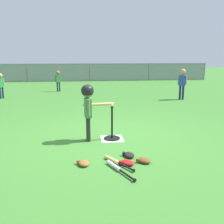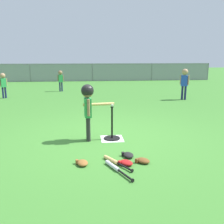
% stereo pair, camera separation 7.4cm
% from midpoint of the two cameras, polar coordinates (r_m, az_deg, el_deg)
% --- Properties ---
extents(ground_plane, '(60.00, 60.00, 0.00)m').
position_cam_midpoint_polar(ground_plane, '(5.04, -0.19, -5.90)').
color(ground_plane, '#3D7A2D').
extents(home_plate, '(0.44, 0.44, 0.01)m').
position_cam_midpoint_polar(home_plate, '(4.96, 0.43, -6.17)').
color(home_plate, white).
rests_on(home_plate, ground_plane).
extents(batting_tee, '(0.32, 0.32, 0.66)m').
position_cam_midpoint_polar(batting_tee, '(4.92, 0.43, -5.08)').
color(batting_tee, black).
rests_on(batting_tee, ground_plane).
extents(baseball_on_tee, '(0.07, 0.07, 0.07)m').
position_cam_midpoint_polar(baseball_on_tee, '(4.78, 0.45, 1.68)').
color(baseball_on_tee, white).
rests_on(baseball_on_tee, batting_tee).
extents(batter_child, '(0.63, 0.31, 1.10)m').
position_cam_midpoint_polar(batter_child, '(4.69, -5.08, 2.55)').
color(batter_child, '#262626').
rests_on(batter_child, ground_plane).
extents(fielder_deep_right, '(0.28, 0.19, 0.97)m').
position_cam_midpoint_polar(fielder_deep_right, '(11.78, -11.63, 7.69)').
color(fielder_deep_right, '#191E4C').
rests_on(fielder_deep_right, ground_plane).
extents(fielder_deep_center, '(0.29, 0.25, 1.16)m').
position_cam_midpoint_polar(fielder_deep_center, '(9.68, 16.63, 7.10)').
color(fielder_deep_center, '#191E4C').
rests_on(fielder_deep_center, ground_plane).
extents(fielder_near_left, '(0.25, 0.21, 0.98)m').
position_cam_midpoint_polar(fielder_near_left, '(10.49, -23.64, 6.34)').
color(fielder_near_left, '#191E4C').
rests_on(fielder_near_left, ground_plane).
extents(spare_bat_silver, '(0.34, 0.65, 0.06)m').
position_cam_midpoint_polar(spare_bat_silver, '(3.68, 1.28, -12.72)').
color(spare_bat_silver, silver).
rests_on(spare_bat_silver, ground_plane).
extents(spare_bat_wood, '(0.40, 0.58, 0.06)m').
position_cam_midpoint_polar(spare_bat_wood, '(3.88, 1.00, -11.30)').
color(spare_bat_wood, '#DBB266').
rests_on(spare_bat_wood, ground_plane).
extents(glove_by_plate, '(0.20, 0.24, 0.07)m').
position_cam_midpoint_polar(glove_by_plate, '(4.10, 4.27, -9.88)').
color(glove_by_plate, black).
rests_on(glove_by_plate, ground_plane).
extents(glove_near_bats, '(0.27, 0.27, 0.07)m').
position_cam_midpoint_polar(glove_near_bats, '(3.83, 3.80, -11.60)').
color(glove_near_bats, '#B21919').
rests_on(glove_near_bats, ground_plane).
extents(glove_tossed_aside, '(0.21, 0.25, 0.07)m').
position_cam_midpoint_polar(glove_tossed_aside, '(3.84, -6.33, -11.59)').
color(glove_tossed_aside, brown).
rests_on(glove_tossed_aside, ground_plane).
extents(glove_outfield_drop, '(0.26, 0.27, 0.07)m').
position_cam_midpoint_polar(glove_outfield_drop, '(3.92, 7.69, -11.06)').
color(glove_outfield_drop, brown).
rests_on(glove_outfield_drop, ground_plane).
extents(outfield_fence, '(16.06, 0.06, 1.15)m').
position_cam_midpoint_polar(outfield_fence, '(16.52, -4.42, 9.28)').
color(outfield_fence, slate).
rests_on(outfield_fence, ground_plane).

